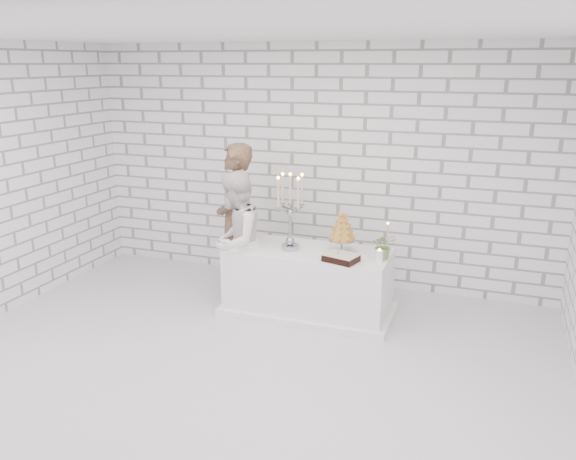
% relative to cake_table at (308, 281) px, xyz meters
% --- Properties ---
extents(ground, '(6.00, 5.00, 0.01)m').
position_rel_cake_table_xyz_m(ground, '(-0.27, -1.42, -0.38)').
color(ground, silver).
rests_on(ground, ground).
extents(ceiling, '(6.00, 5.00, 0.01)m').
position_rel_cake_table_xyz_m(ceiling, '(-0.27, -1.42, 2.62)').
color(ceiling, white).
rests_on(ceiling, ground).
extents(wall_back, '(6.00, 0.01, 3.00)m').
position_rel_cake_table_xyz_m(wall_back, '(-0.27, 1.08, 1.12)').
color(wall_back, white).
rests_on(wall_back, ground).
extents(wall_front, '(6.00, 0.01, 3.00)m').
position_rel_cake_table_xyz_m(wall_front, '(-0.27, -3.92, 1.12)').
color(wall_front, white).
rests_on(wall_front, ground).
extents(cake_table, '(1.80, 0.80, 0.75)m').
position_rel_cake_table_xyz_m(cake_table, '(0.00, 0.00, 0.00)').
color(cake_table, white).
rests_on(cake_table, ground).
extents(groom, '(0.60, 0.77, 1.86)m').
position_rel_cake_table_xyz_m(groom, '(-1.00, 0.25, 0.56)').
color(groom, '#4E3725').
rests_on(groom, ground).
extents(bride, '(0.63, 0.80, 1.62)m').
position_rel_cake_table_xyz_m(bride, '(-0.81, -0.18, 0.44)').
color(bride, white).
rests_on(bride, ground).
extents(candelabra, '(0.40, 0.40, 0.87)m').
position_rel_cake_table_xyz_m(candelabra, '(-0.20, -0.05, 0.81)').
color(candelabra, '#9797A1').
rests_on(candelabra, cake_table).
extents(croquembouche, '(0.34, 0.34, 0.47)m').
position_rel_cake_table_xyz_m(croquembouche, '(0.36, 0.05, 0.61)').
color(croquembouche, olive).
rests_on(croquembouche, cake_table).
extents(chocolate_cake, '(0.39, 0.32, 0.08)m').
position_rel_cake_table_xyz_m(chocolate_cake, '(0.44, -0.25, 0.42)').
color(chocolate_cake, black).
rests_on(chocolate_cake, cake_table).
extents(pillar_candle, '(0.09, 0.09, 0.12)m').
position_rel_cake_table_xyz_m(pillar_candle, '(0.81, -0.12, 0.44)').
color(pillar_candle, white).
rests_on(pillar_candle, cake_table).
extents(extra_taper, '(0.07, 0.07, 0.32)m').
position_rel_cake_table_xyz_m(extra_taper, '(0.83, 0.22, 0.54)').
color(extra_taper, beige).
rests_on(extra_taper, cake_table).
extents(flowers, '(0.31, 0.29, 0.28)m').
position_rel_cake_table_xyz_m(flowers, '(0.84, -0.01, 0.52)').
color(flowers, '#4C7538').
rests_on(flowers, cake_table).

